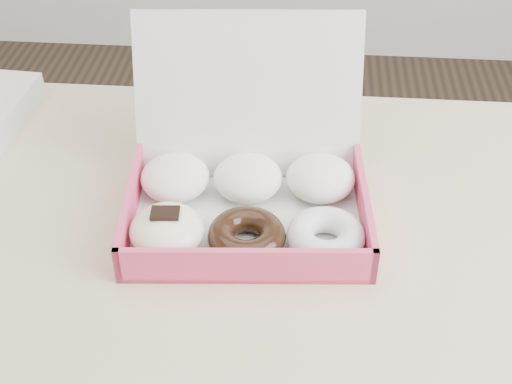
{
  "coord_description": "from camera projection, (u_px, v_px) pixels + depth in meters",
  "views": [
    {
      "loc": [
        0.17,
        -0.68,
        1.39
      ],
      "look_at": [
        0.11,
        0.06,
        0.79
      ],
      "focal_mm": 50.0,
      "sensor_mm": 36.0,
      "label": 1
    }
  ],
  "objects": [
    {
      "name": "donut_box",
      "position": [
        245.0,
        192.0,
        0.96
      ],
      "size": [
        0.34,
        0.32,
        0.23
      ],
      "rotation": [
        0.0,
        0.0,
        0.08
      ],
      "color": "silver",
      "rests_on": "table"
    },
    {
      "name": "table",
      "position": [
        171.0,
        286.0,
        0.99
      ],
      "size": [
        1.2,
        0.8,
        0.75
      ],
      "color": "tan",
      "rests_on": "ground"
    }
  ]
}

